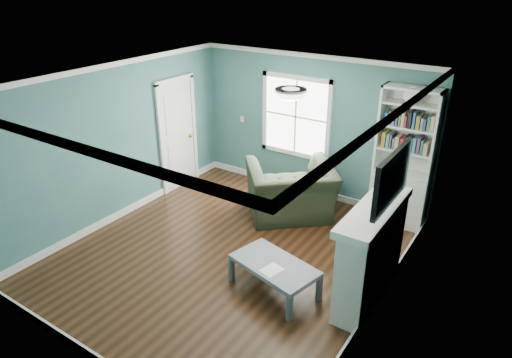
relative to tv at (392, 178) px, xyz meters
The scene contains 13 objects.
floor 2.80m from the tv, behind, with size 5.00×5.00×0.00m, color black.
room_walls 2.21m from the tv, behind, with size 5.00×5.00×5.00m.
trim 2.26m from the tv, behind, with size 4.50×5.00×2.60m.
window 3.40m from the tv, 137.57° to the left, with size 1.40×0.06×1.50m.
bookshelf 2.29m from the tv, 101.57° to the left, with size 0.90×0.35×2.31m.
fireplace 1.10m from the tv, behind, with size 0.44×1.58×1.30m.
tv is the anchor object (origin of this frame).
door 4.63m from the tv, 164.80° to the left, with size 0.12×0.98×2.17m.
ceiling_fixture 1.54m from the tv, behind, with size 0.38×0.38×0.15m.
light_switch 4.38m from the tv, 148.30° to the left, with size 0.08×0.01×0.12m, color white.
recliner 2.67m from the tv, 146.92° to the left, with size 1.40×0.91×1.22m, color #232C1B.
coffee_table 1.90m from the tv, 155.01° to the right, with size 1.25×0.87×0.41m.
paper_sheet 1.88m from the tv, 148.95° to the right, with size 0.21×0.27×0.00m, color white.
Camera 1 is at (3.50, -4.59, 3.89)m, focal length 32.00 mm.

